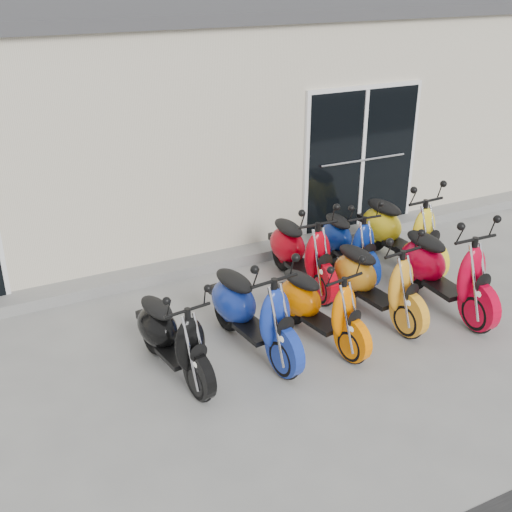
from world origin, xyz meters
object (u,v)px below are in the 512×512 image
object	(u,v)px
scooter_front_blue	(253,300)
scooter_front_orange_a	(321,296)
scooter_back_yellow	(402,221)
scooter_front_black	(172,326)
scooter_front_red	(446,259)
scooter_back_blue	(349,234)
scooter_front_orange_b	(377,271)
scooter_back_red	(302,242)

from	to	relation	value
scooter_front_blue	scooter_front_orange_a	size ratio (longest dim) A/B	1.12
scooter_front_blue	scooter_back_yellow	world-z (taller)	scooter_back_yellow
scooter_front_black	scooter_front_red	size ratio (longest dim) A/B	0.85
scooter_front_blue	scooter_front_orange_a	distance (m)	0.78
scooter_front_orange_a	scooter_back_blue	size ratio (longest dim) A/B	1.01
scooter_front_orange_a	scooter_front_orange_b	xyz separation A→B (m)	(0.89, 0.18, 0.04)
scooter_front_orange_a	scooter_back_blue	bearing A→B (deg)	37.00
scooter_front_blue	scooter_back_yellow	xyz separation A→B (m)	(2.87, 1.08, 0.02)
scooter_front_blue	scooter_front_orange_a	bearing A→B (deg)	-17.98
scooter_back_red	scooter_back_yellow	bearing A→B (deg)	-0.10
scooter_front_blue	scooter_front_orange_a	world-z (taller)	scooter_front_blue
scooter_front_orange_a	scooter_back_blue	xyz separation A→B (m)	(1.32, 1.37, -0.01)
scooter_front_blue	scooter_back_yellow	size ratio (longest dim) A/B	0.96
scooter_front_red	scooter_front_black	bearing A→B (deg)	179.25
scooter_back_red	scooter_back_yellow	world-z (taller)	scooter_back_yellow
scooter_front_red	scooter_back_red	bearing A→B (deg)	135.70
scooter_front_orange_b	scooter_front_red	distance (m)	0.90
scooter_front_orange_a	scooter_back_blue	distance (m)	1.90
scooter_front_orange_b	scooter_front_red	xyz separation A→B (m)	(0.87, -0.21, 0.06)
scooter_front_blue	scooter_front_orange_b	size ratio (longest dim) A/B	1.04
scooter_front_orange_b	scooter_back_blue	distance (m)	1.27
scooter_front_orange_b	scooter_back_red	size ratio (longest dim) A/B	0.98
scooter_front_orange_b	scooter_back_red	world-z (taller)	scooter_back_red
scooter_back_blue	scooter_front_orange_a	bearing A→B (deg)	-129.07
scooter_back_red	scooter_front_blue	bearing A→B (deg)	-136.90
scooter_front_black	scooter_front_orange_b	distance (m)	2.59
scooter_front_black	scooter_front_orange_a	bearing A→B (deg)	-12.29
scooter_front_blue	scooter_front_orange_b	bearing A→B (deg)	-5.87
scooter_front_orange_a	scooter_front_red	bearing A→B (deg)	-9.99
scooter_front_red	scooter_back_yellow	distance (m)	1.31
scooter_front_black	scooter_front_red	distance (m)	3.46
scooter_front_blue	scooter_back_blue	world-z (taller)	scooter_front_blue
scooter_front_blue	scooter_front_black	bearing A→B (deg)	174.69
scooter_front_black	scooter_back_blue	distance (m)	3.25
scooter_back_red	scooter_back_yellow	xyz separation A→B (m)	(1.59, -0.05, 0.04)
scooter_back_red	scooter_back_blue	bearing A→B (deg)	7.64
scooter_back_red	scooter_front_orange_b	bearing A→B (deg)	-69.21
scooter_front_orange_a	scooter_back_yellow	bearing A→B (deg)	21.41
scooter_front_orange_b	scooter_back_yellow	bearing A→B (deg)	35.88
scooter_front_orange_a	scooter_back_red	xyz separation A→B (m)	(0.51, 1.28, 0.06)
scooter_front_orange_a	scooter_front_orange_b	distance (m)	0.91
scooter_front_black	scooter_front_orange_a	xyz separation A→B (m)	(1.69, -0.13, 0.00)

